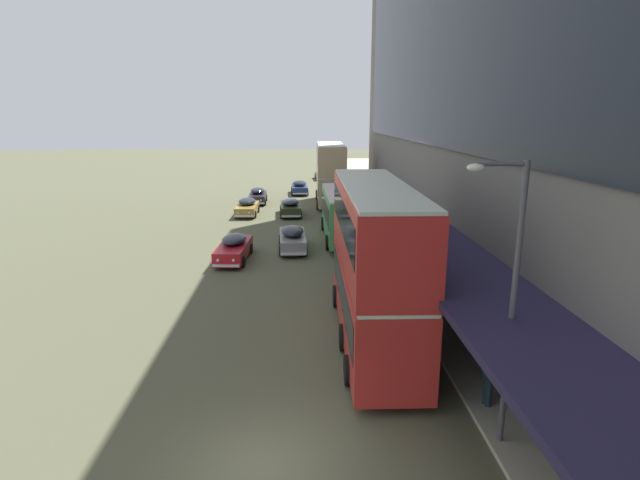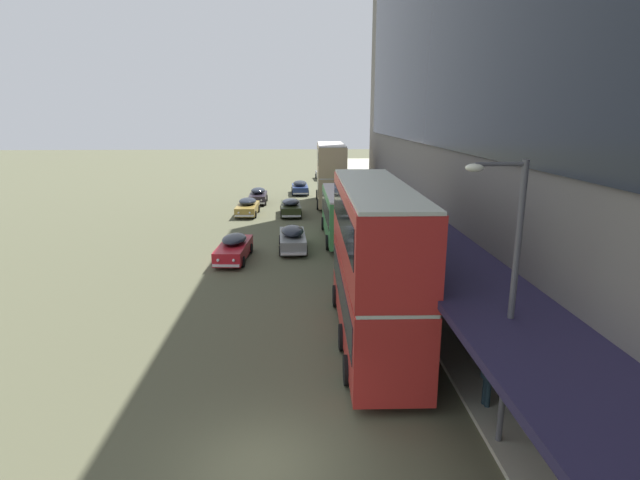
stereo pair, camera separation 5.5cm
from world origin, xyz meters
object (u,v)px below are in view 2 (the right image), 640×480
at_px(sedan_second_mid, 300,187).
at_px(sedan_lead_near, 293,238).
at_px(transit_bus_kerbside_rear, 373,259).
at_px(sedan_far_back, 323,174).
at_px(street_lamp, 507,288).
at_px(transit_bus_kerbside_front, 331,172).
at_px(sedan_trailing_mid, 258,196).
at_px(pedestrian_at_kerb, 488,374).
at_px(sedan_second_near, 234,248).
at_px(transit_bus_kerbside_far, 343,212).
at_px(sedan_lead_mid, 247,207).
at_px(fire_hydrant, 427,309).
at_px(sedan_oncoming_rear, 291,207).

bearing_deg(sedan_second_mid, sedan_lead_near, -91.12).
distance_m(transit_bus_kerbside_rear, sedan_far_back, 50.73).
distance_m(sedan_lead_near, street_lamp, 21.35).
relative_size(transit_bus_kerbside_front, transit_bus_kerbside_rear, 0.86).
distance_m(sedan_trailing_mid, street_lamp, 39.63).
xyz_separation_m(sedan_trailing_mid, sedan_far_back, (7.30, 18.89, -0.03)).
xyz_separation_m(transit_bus_kerbside_rear, sedan_lead_near, (-3.31, 13.70, -2.52)).
xyz_separation_m(sedan_second_mid, sedan_far_back, (3.10, 13.10, -0.02)).
distance_m(sedan_second_mid, street_lamp, 44.58).
relative_size(sedan_far_back, street_lamp, 0.61).
relative_size(transit_bus_kerbside_rear, pedestrian_at_kerb, 5.78).
bearing_deg(sedan_far_back, sedan_second_near, -100.30).
bearing_deg(sedan_second_near, transit_bus_kerbside_rear, -59.29).
height_order(transit_bus_kerbside_far, sedan_lead_mid, transit_bus_kerbside_far).
bearing_deg(street_lamp, sedan_lead_mid, 106.97).
bearing_deg(transit_bus_kerbside_front, transit_bus_kerbside_far, -90.04).
height_order(sedan_second_near, sedan_trailing_mid, sedan_trailing_mid).
distance_m(pedestrian_at_kerb, street_lamp, 3.69).
bearing_deg(sedan_second_mid, sedan_second_near, -98.75).
bearing_deg(transit_bus_kerbside_far, sedan_lead_near, -142.16).
bearing_deg(pedestrian_at_kerb, sedan_second_mid, 97.52).
bearing_deg(transit_bus_kerbside_far, fire_hydrant, -80.27).
xyz_separation_m(sedan_trailing_mid, fire_hydrant, (9.72, -29.88, -0.27)).
bearing_deg(pedestrian_at_kerb, transit_bus_kerbside_front, 94.12).
relative_size(transit_bus_kerbside_rear, sedan_oncoming_rear, 2.28).
relative_size(sedan_trailing_mid, sedan_far_back, 0.99).
xyz_separation_m(sedan_trailing_mid, sedan_lead_mid, (-0.44, -6.10, -0.02)).
relative_size(sedan_lead_mid, street_lamp, 0.62).
height_order(transit_bus_kerbside_rear, sedan_far_back, transit_bus_kerbside_rear).
bearing_deg(transit_bus_kerbside_rear, sedan_oncoming_rear, 98.20).
distance_m(sedan_lead_near, sedan_second_near, 4.15).
height_order(sedan_lead_near, sedan_trailing_mid, sedan_lead_near).
xyz_separation_m(sedan_second_near, sedan_oncoming_rear, (3.20, 13.78, -0.01)).
height_order(sedan_far_back, street_lamp, street_lamp).
xyz_separation_m(sedan_second_mid, sedan_lead_mid, (-4.63, -11.89, -0.01)).
bearing_deg(sedan_second_mid, sedan_lead_mid, -111.29).
bearing_deg(street_lamp, sedan_second_mid, 96.72).
bearing_deg(fire_hydrant, pedestrian_at_kerb, -89.28).
xyz_separation_m(transit_bus_kerbside_rear, sedan_far_back, (0.26, 50.66, -2.58)).
distance_m(transit_bus_kerbside_far, sedan_lead_mid, 12.08).
bearing_deg(transit_bus_kerbside_front, sedan_lead_mid, -146.73).
xyz_separation_m(transit_bus_kerbside_far, fire_hydrant, (2.49, -14.52, -1.47)).
xyz_separation_m(sedan_second_near, sedan_far_back, (7.11, 39.13, -0.03)).
bearing_deg(transit_bus_kerbside_front, sedan_far_back, 89.82).
height_order(transit_bus_kerbside_rear, street_lamp, street_lamp).
relative_size(sedan_second_mid, sedan_lead_near, 0.89).
relative_size(sedan_second_mid, sedan_oncoming_rear, 0.93).
bearing_deg(sedan_second_near, sedan_oncoming_rear, 76.91).
bearing_deg(transit_bus_kerbside_front, street_lamp, -86.69).
bearing_deg(sedan_far_back, sedan_second_mid, -103.32).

